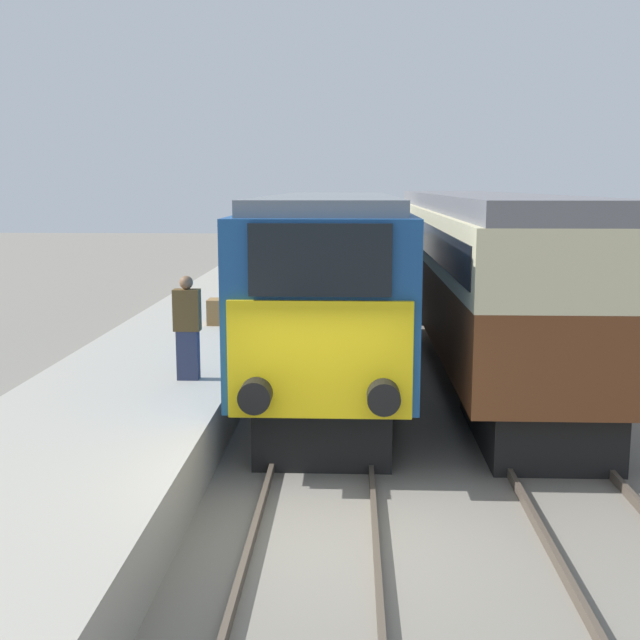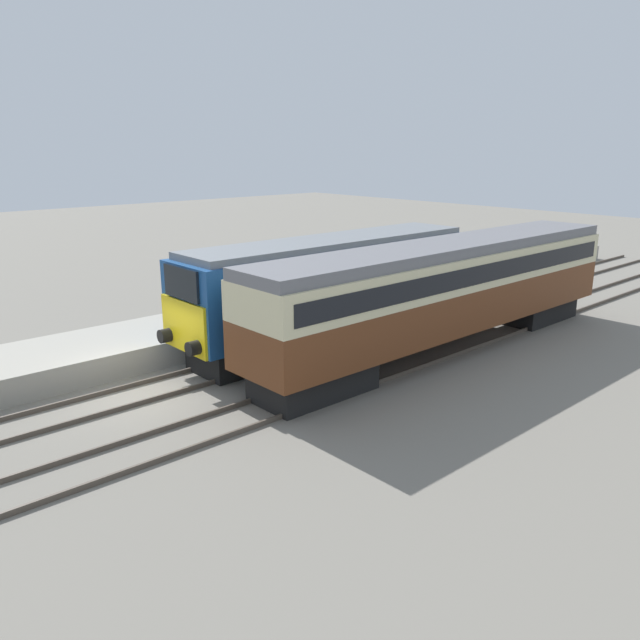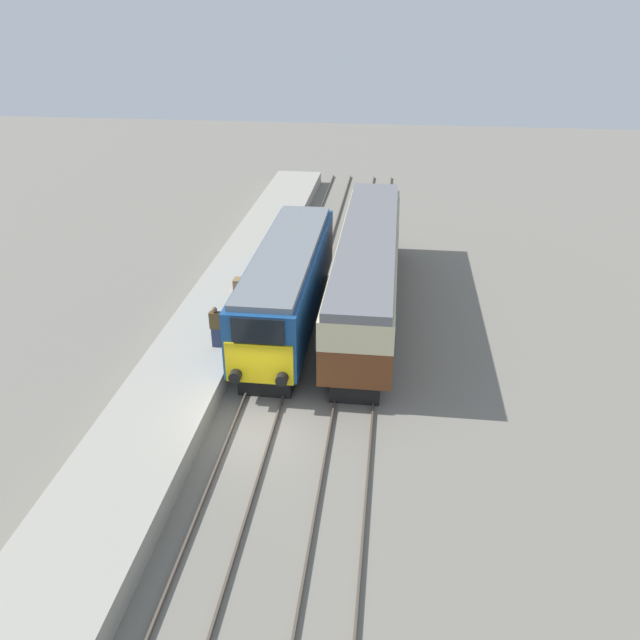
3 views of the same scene
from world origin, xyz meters
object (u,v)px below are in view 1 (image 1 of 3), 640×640
Objects in this scene: passenger_carriage at (479,260)px; luggage_crate at (223,312)px; person_on_platform at (187,328)px; locomotive at (332,280)px.

luggage_crate is at bearing -176.02° from passenger_carriage.
luggage_crate is at bearing 92.98° from person_on_platform.
locomotive is at bearing -36.34° from luggage_crate.
person_on_platform reaches higher than luggage_crate.
passenger_carriage is 6.16m from luggage_crate.
passenger_carriage is at bearing 3.98° from luggage_crate.
person_on_platform is at bearing -87.02° from luggage_crate.
passenger_carriage is 24.11× the size of luggage_crate.
locomotive is 18.24× the size of luggage_crate.
locomotive is 3.40m from luggage_crate.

